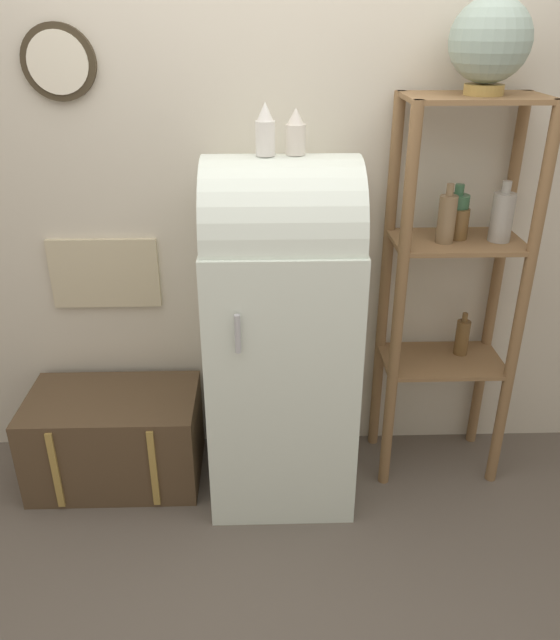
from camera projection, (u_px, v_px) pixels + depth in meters
name	position (u px, v px, depth m)	size (l,w,h in m)	color
ground_plane	(282.00, 510.00, 2.86)	(12.00, 12.00, 0.00)	#60564C
wall_back	(277.00, 188.00, 2.79)	(7.00, 0.09, 2.70)	beige
refrigerator	(281.00, 328.00, 2.71)	(0.63, 0.67, 1.56)	silver
suitcase_trunk	(116.00, 437.00, 2.99)	(0.79, 0.48, 0.45)	brown
shelf_unit	(455.00, 270.00, 2.74)	(0.58, 0.36, 1.77)	olive
globe	(490.00, 42.00, 2.33)	(0.31, 0.31, 0.35)	#AD8942
vase_left	(265.00, 131.00, 2.34)	(0.07, 0.07, 0.20)	white
vase_center	(296.00, 133.00, 2.36)	(0.08, 0.08, 0.17)	silver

